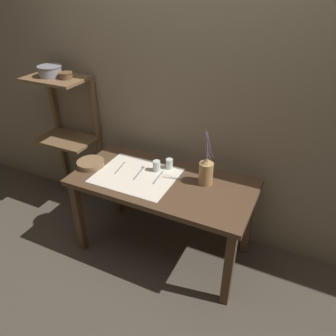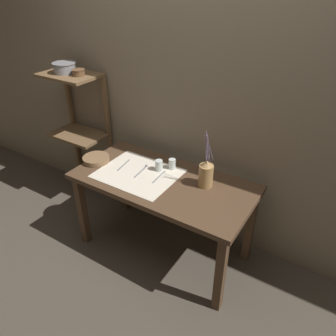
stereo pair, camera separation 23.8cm
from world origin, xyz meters
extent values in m
plane|color=#473F35|center=(0.00, 0.00, 0.00)|extent=(12.00, 12.00, 0.00)
cube|color=#7A6B56|center=(0.00, 0.45, 1.20)|extent=(7.00, 0.06, 2.40)
cube|color=#4C3523|center=(0.00, 0.00, 0.68)|extent=(1.38, 0.68, 0.04)
cube|color=#4C3523|center=(-0.63, -0.28, 0.33)|extent=(0.06, 0.06, 0.66)
cube|color=#4C3523|center=(0.63, -0.28, 0.33)|extent=(0.06, 0.06, 0.66)
cube|color=#4C3523|center=(-0.63, 0.28, 0.33)|extent=(0.06, 0.06, 0.66)
cube|color=#4C3523|center=(0.63, 0.28, 0.33)|extent=(0.06, 0.06, 0.66)
cube|color=brown|center=(-1.11, 0.23, 1.28)|extent=(0.52, 0.35, 0.02)
cube|color=brown|center=(-1.11, 0.23, 0.71)|extent=(0.52, 0.35, 0.02)
cube|color=brown|center=(-1.35, 0.38, 0.64)|extent=(0.04, 0.04, 1.29)
cube|color=brown|center=(-0.86, 0.38, 0.64)|extent=(0.04, 0.04, 1.29)
cube|color=beige|center=(-0.21, -0.03, 0.71)|extent=(0.60, 0.49, 0.00)
cylinder|color=#A87F4C|center=(0.30, 0.10, 0.79)|extent=(0.11, 0.11, 0.17)
cone|color=#A87F4C|center=(0.30, 0.10, 0.90)|extent=(0.08, 0.08, 0.04)
cylinder|color=slate|center=(0.29, 0.11, 1.03)|extent=(0.05, 0.04, 0.21)
cylinder|color=slate|center=(0.29, 0.09, 1.02)|extent=(0.01, 0.04, 0.20)
cylinder|color=slate|center=(0.32, 0.10, 1.02)|extent=(0.05, 0.05, 0.20)
cylinder|color=slate|center=(0.31, 0.09, 1.02)|extent=(0.04, 0.01, 0.20)
cylinder|color=slate|center=(0.30, 0.09, 1.02)|extent=(0.03, 0.04, 0.20)
cylinder|color=slate|center=(0.31, 0.09, 0.99)|extent=(0.01, 0.02, 0.14)
cylinder|color=brown|center=(-0.62, -0.06, 0.73)|extent=(0.22, 0.22, 0.04)
cylinder|color=silver|center=(-0.10, 0.10, 0.75)|extent=(0.06, 0.06, 0.09)
cylinder|color=silver|center=(-0.03, 0.18, 0.75)|extent=(0.06, 0.06, 0.08)
cube|color=gray|center=(-0.38, 0.01, 0.71)|extent=(0.04, 0.19, 0.00)
cube|color=gray|center=(-0.21, 0.00, 0.71)|extent=(0.03, 0.19, 0.00)
sphere|color=gray|center=(-0.22, 0.09, 0.71)|extent=(0.02, 0.02, 0.02)
cube|color=gray|center=(-0.05, 0.02, 0.71)|extent=(0.03, 0.19, 0.00)
cylinder|color=gray|center=(-1.16, 0.23, 1.33)|extent=(0.19, 0.19, 0.09)
cylinder|color=gray|center=(-1.16, 0.23, 1.37)|extent=(0.20, 0.20, 0.01)
cylinder|color=brown|center=(-0.99, 0.23, 1.32)|extent=(0.10, 0.10, 0.05)
cylinder|color=brown|center=(-0.99, 0.23, 1.34)|extent=(0.11, 0.11, 0.01)
camera|label=1|loc=(0.92, -1.83, 2.06)|focal=35.00mm
camera|label=2|loc=(1.13, -1.72, 2.06)|focal=35.00mm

